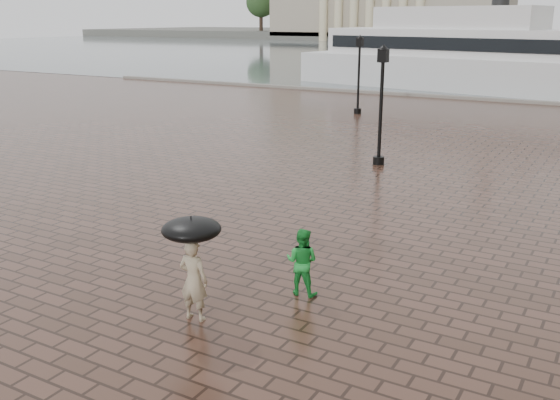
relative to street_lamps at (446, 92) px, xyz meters
name	(u,v)px	position (x,y,z in m)	size (l,w,h in m)	color
ground	(472,289)	(5.00, -15.33, -2.33)	(300.00, 300.00, 0.00)	#3A241A
street_lamps	(446,92)	(0.00, 0.00, 0.00)	(15.44, 12.44, 4.40)	black
adult_pedestrian	(194,280)	(0.75, -19.34, -1.53)	(0.58, 0.38, 1.59)	tan
child_pedestrian	(302,262)	(1.98, -17.33, -1.62)	(0.69, 0.54, 1.42)	#1B9233
ferry_near	(456,56)	(-5.57, 23.00, 0.28)	(27.09, 10.94, 8.65)	silver
umbrella	(191,229)	(0.75, -19.34, -0.53)	(1.10, 1.10, 1.11)	black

